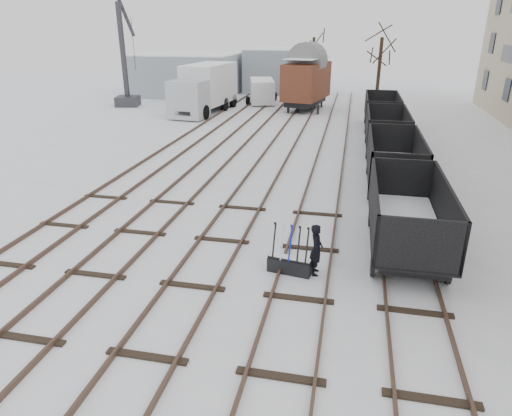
{
  "coord_description": "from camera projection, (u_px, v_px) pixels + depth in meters",
  "views": [
    {
      "loc": [
        4.06,
        -10.45,
        6.87
      ],
      "look_at": [
        1.14,
        3.27,
        1.2
      ],
      "focal_mm": 32.0,
      "sensor_mm": 36.0,
      "label": 1
    }
  ],
  "objects": [
    {
      "name": "lorry",
      "position": [
        205.0,
        88.0,
        37.43
      ],
      "size": [
        3.43,
        8.68,
        3.84
      ],
      "rotation": [
        0.0,
        0.0,
        -0.11
      ],
      "color": "black",
      "rests_on": "ground"
    },
    {
      "name": "ground",
      "position": [
        192.0,
        287.0,
        12.83
      ],
      "size": [
        120.0,
        120.0,
        0.0
      ],
      "primitive_type": "plane",
      "color": "white",
      "rests_on": "ground"
    },
    {
      "name": "box_van_wagon",
      "position": [
        307.0,
        80.0,
        38.45
      ],
      "size": [
        4.06,
        6.11,
        4.3
      ],
      "rotation": [
        0.0,
        0.0,
        -0.21
      ],
      "color": "black",
      "rests_on": "ground"
    },
    {
      "name": "freight_wagon_c",
      "position": [
        386.0,
        136.0,
        26.15
      ],
      "size": [
        2.27,
        5.68,
        2.32
      ],
      "color": "black",
      "rests_on": "ground"
    },
    {
      "name": "tree_far_left",
      "position": [
        313.0,
        67.0,
        46.66
      ],
      "size": [
        0.3,
        0.3,
        5.67
      ],
      "primitive_type": "cylinder",
      "color": "black",
      "rests_on": "ground"
    },
    {
      "name": "tree_far_right",
      "position": [
        379.0,
        73.0,
        39.38
      ],
      "size": [
        0.3,
        0.3,
        5.86
      ],
      "primitive_type": "cylinder",
      "color": "black",
      "rests_on": "ground"
    },
    {
      "name": "shed_right",
      "position": [
        280.0,
        70.0,
        49.04
      ],
      "size": [
        7.0,
        6.0,
        4.5
      ],
      "color": "#97A1AB",
      "rests_on": "ground"
    },
    {
      "name": "shed_left",
      "position": [
        188.0,
        74.0,
        47.22
      ],
      "size": [
        10.0,
        8.0,
        4.1
      ],
      "color": "#97A1AB",
      "rests_on": "ground"
    },
    {
      "name": "panel_van",
      "position": [
        262.0,
        91.0,
        42.48
      ],
      "size": [
        3.22,
        5.21,
        2.14
      ],
      "rotation": [
        0.0,
        0.0,
        0.25
      ],
      "color": "silver",
      "rests_on": "ground"
    },
    {
      "name": "freight_wagon_b",
      "position": [
        393.0,
        168.0,
        20.35
      ],
      "size": [
        2.27,
        5.68,
        2.32
      ],
      "color": "black",
      "rests_on": "ground"
    },
    {
      "name": "crane",
      "position": [
        127.0,
        76.0,
        40.45
      ],
      "size": [
        2.33,
        5.82,
        9.75
      ],
      "rotation": [
        0.0,
        0.0,
        0.23
      ],
      "color": "#2D2D32",
      "rests_on": "ground"
    },
    {
      "name": "tracks",
      "position": [
        275.0,
        156.0,
        25.21
      ],
      "size": [
        13.9,
        52.0,
        0.16
      ],
      "color": "black",
      "rests_on": "ground"
    },
    {
      "name": "worker",
      "position": [
        316.0,
        250.0,
        13.24
      ],
      "size": [
        0.42,
        0.6,
        1.57
      ],
      "primitive_type": "imported",
      "rotation": [
        0.0,
        0.0,
        1.65
      ],
      "color": "black",
      "rests_on": "ground"
    },
    {
      "name": "freight_wagon_a",
      "position": [
        406.0,
        226.0,
        14.54
      ],
      "size": [
        2.27,
        5.68,
        2.32
      ],
      "color": "black",
      "rests_on": "ground"
    },
    {
      "name": "freight_wagon_d",
      "position": [
        381.0,
        116.0,
        31.96
      ],
      "size": [
        2.27,
        5.68,
        2.32
      ],
      "color": "black",
      "rests_on": "ground"
    },
    {
      "name": "ground_frame",
      "position": [
        290.0,
        264.0,
        13.48
      ],
      "size": [
        1.35,
        0.63,
        1.49
      ],
      "rotation": [
        0.0,
        0.0,
        -0.16
      ],
      "color": "black",
      "rests_on": "ground"
    }
  ]
}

